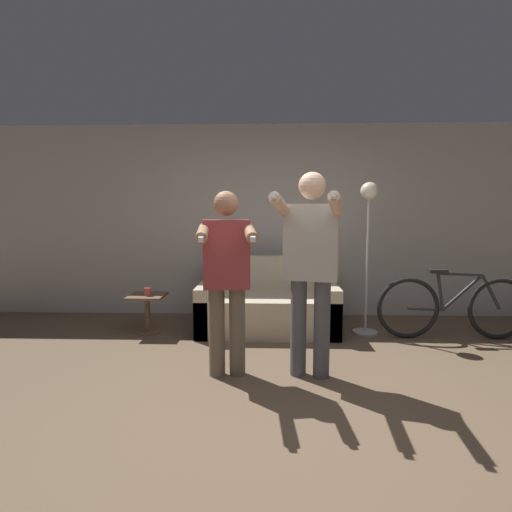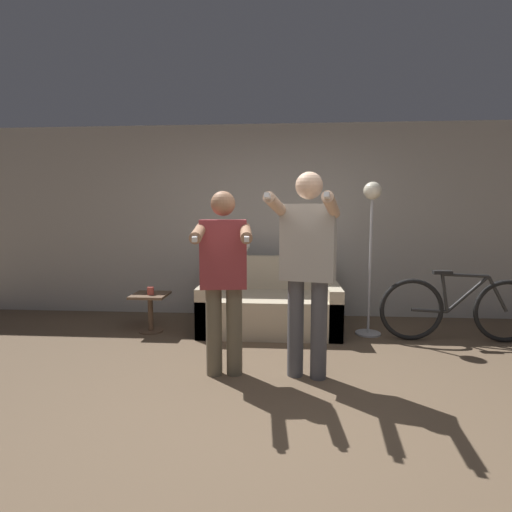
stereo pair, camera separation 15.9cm
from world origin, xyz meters
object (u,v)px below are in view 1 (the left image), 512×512
person_left (227,272)px  bicycle (454,307)px  cat (234,249)px  couch (268,307)px  side_table (147,306)px  cup (148,292)px  person_right (311,259)px  floor_lamp (368,222)px

person_left → bicycle: (2.44, 1.11, -0.55)m
cat → bicycle: 2.69m
couch → side_table: size_ratio=3.58×
person_left → cup: person_left is taller
couch → person_left: bearing=-103.7°
couch → cat: cat is taller
person_left → person_right: bearing=-6.4°
couch → side_table: bearing=-171.6°
couch → floor_lamp: bearing=-6.4°
couch → floor_lamp: 1.56m
person_left → side_table: bearing=124.8°
floor_lamp → person_right: bearing=-121.5°
person_left → side_table: size_ratio=3.50×
bicycle → cat: bearing=165.0°
person_right → side_table: 2.28m
floor_lamp → bicycle: (0.93, -0.19, -0.95)m
floor_lamp → cup: bearing=-177.3°
person_right → cup: person_right is taller
floor_lamp → side_table: size_ratio=3.86×
cat → floor_lamp: bearing=-17.1°
couch → person_left: 1.60m
person_right → cat: bearing=127.6°
bicycle → person_left: bearing=-155.6°
person_right → cat: person_right is taller
bicycle → cup: bearing=178.9°
person_left → bicycle: size_ratio=0.94×
couch → person_left: person_left is taller
person_right → cup: (-1.77, 1.17, -0.53)m
person_right → floor_lamp: size_ratio=1.00×
person_left → floor_lamp: size_ratio=0.91×
floor_lamp → side_table: 2.77m
bicycle → floor_lamp: bearing=168.7°
couch → floor_lamp: (1.16, -0.13, 1.04)m
cat → bicycle: (2.53, -0.68, -0.59)m
person_left → person_right: size_ratio=0.91×
floor_lamp → cup: 2.69m
side_table → couch: bearing=8.4°
couch → cup: size_ratio=18.05×
person_right → couch: bearing=117.8°
floor_lamp → cup: size_ratio=19.46×
cup → side_table: bearing=118.5°
person_right → cat: (-0.81, 1.78, -0.08)m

